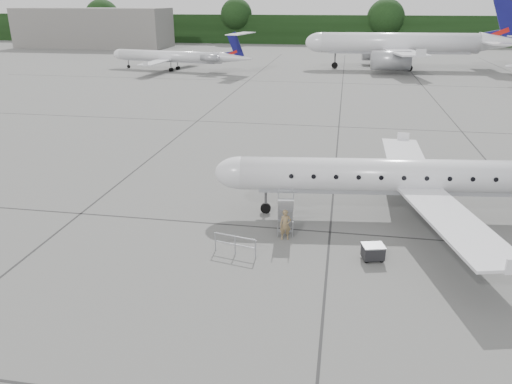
# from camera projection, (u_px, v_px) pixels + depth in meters

# --- Properties ---
(ground) EXTENTS (320.00, 320.00, 0.00)m
(ground) POSITION_uv_depth(u_px,v_px,m) (399.00, 279.00, 22.76)
(ground) COLOR #626260
(ground) RESTS_ON ground
(treeline) EXTENTS (260.00, 4.00, 8.00)m
(treeline) POSITION_uv_depth(u_px,v_px,m) (358.00, 30.00, 140.82)
(treeline) COLOR black
(treeline) RESTS_ON ground
(terminal_building) EXTENTS (40.00, 14.00, 10.00)m
(terminal_building) POSITION_uv_depth(u_px,v_px,m) (94.00, 28.00, 133.35)
(terminal_building) COLOR slate
(terminal_building) RESTS_ON ground
(main_regional_jet) EXTENTS (29.17, 22.59, 6.92)m
(main_regional_jet) POSITION_uv_depth(u_px,v_px,m) (427.00, 160.00, 28.14)
(main_regional_jet) COLOR silver
(main_regional_jet) RESTS_ON ground
(airstair) EXTENTS (1.12, 2.36, 2.17)m
(airstair) POSITION_uv_depth(u_px,v_px,m) (285.00, 211.00, 27.37)
(airstair) COLOR silver
(airstair) RESTS_ON ground
(passenger) EXTENTS (0.68, 0.52, 1.66)m
(passenger) POSITION_uv_depth(u_px,v_px,m) (285.00, 225.00, 26.26)
(passenger) COLOR olive
(passenger) RESTS_ON ground
(safety_railing) EXTENTS (2.17, 0.55, 1.00)m
(safety_railing) POSITION_uv_depth(u_px,v_px,m) (235.00, 245.00, 24.77)
(safety_railing) COLOR gray
(safety_railing) RESTS_ON ground
(baggage_cart) EXTENTS (1.16, 1.03, 0.86)m
(baggage_cart) POSITION_uv_depth(u_px,v_px,m) (373.00, 252.00, 24.28)
(baggage_cart) COLOR black
(baggage_cart) RESTS_ON ground
(bg_narrowbody) EXTENTS (37.83, 28.64, 12.88)m
(bg_narrowbody) POSITION_uv_depth(u_px,v_px,m) (400.00, 33.00, 89.65)
(bg_narrowbody) COLOR silver
(bg_narrowbody) RESTS_ON ground
(bg_regional_left) EXTENTS (29.04, 23.16, 6.85)m
(bg_regional_left) POSITION_uv_depth(u_px,v_px,m) (169.00, 51.00, 89.37)
(bg_regional_left) COLOR silver
(bg_regional_left) RESTS_ON ground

